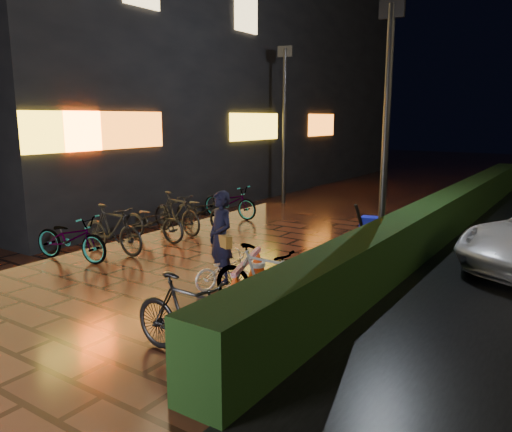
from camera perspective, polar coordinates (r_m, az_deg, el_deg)
The scene contains 10 objects.
ground at distance 8.71m, azimuth -14.95°, elevation -8.69°, with size 80.00×80.00×0.00m, color #381911.
hedge at distance 13.84m, azimuth 21.17°, elevation 0.42°, with size 0.70×20.00×1.00m, color black.
storefront_block at distance 23.09m, azimuth -9.40°, elevation 15.00°, with size 12.09×22.00×9.00m.
lamp_post_hedge at distance 10.10m, azimuth 14.66°, elevation 10.10°, with size 0.48×0.13×5.05m.
lamp_post_sf at distance 16.95m, azimuth 3.27°, elevation 11.00°, with size 0.49×0.22×5.19m.
cyclist at distance 8.58m, azimuth -3.78°, elevation -4.19°, with size 0.85×1.25×1.70m.
traffic_barrier at distance 8.01m, azimuth -1.00°, elevation -7.34°, with size 0.95×1.76×0.72m.
cart_assembly at distance 11.31m, azimuth 12.84°, elevation -1.10°, with size 0.63×0.66×1.08m.
parked_bikes_storefront at distance 12.46m, azimuth -10.38°, elevation -0.16°, with size 2.11×6.23×1.06m.
parked_bikes_hedge at distance 6.77m, azimuth -3.03°, elevation -9.34°, with size 1.81×2.21×1.06m.
Camera 1 is at (6.27, -5.30, 2.90)m, focal length 35.00 mm.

